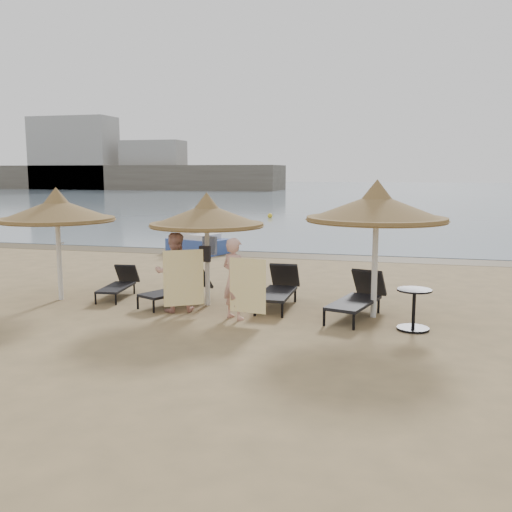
{
  "coord_description": "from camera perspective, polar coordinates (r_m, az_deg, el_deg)",
  "views": [
    {
      "loc": [
        3.63,
        -10.95,
        3.07
      ],
      "look_at": [
        0.56,
        1.2,
        1.2
      ],
      "focal_mm": 40.0,
      "sensor_mm": 36.0,
      "label": 1
    }
  ],
  "objects": [
    {
      "name": "person_left",
      "position": [
        12.59,
        -8.17,
        -0.99
      ],
      "size": [
        1.1,
        0.94,
        2.03
      ],
      "primitive_type": "imported",
      "rotation": [
        0.0,
        0.0,
        3.57
      ],
      "color": "#D49888",
      "rests_on": "ground"
    },
    {
      "name": "lounger_far_left",
      "position": [
        14.46,
        -13.5,
        -2.68
      ],
      "size": [
        0.72,
        1.69,
        0.73
      ],
      "rotation": [
        0.0,
        0.0,
        0.11
      ],
      "color": "black",
      "rests_on": "ground"
    },
    {
      "name": "pedal_boat",
      "position": [
        21.7,
        -5.86,
        1.31
      ],
      "size": [
        2.47,
        1.93,
        1.01
      ],
      "rotation": [
        0.0,
        0.0,
        -0.34
      ],
      "color": "#2D4896",
      "rests_on": "ground"
    },
    {
      "name": "lounger_near_left",
      "position": [
        13.47,
        -7.67,
        -3.15
      ],
      "size": [
        1.37,
        1.93,
        0.83
      ],
      "rotation": [
        0.0,
        0.0,
        -0.46
      ],
      "color": "black",
      "rests_on": "ground"
    },
    {
      "name": "lounger_near_right",
      "position": [
        13.13,
        2.31,
        -3.24
      ],
      "size": [
        0.67,
        2.01,
        0.9
      ],
      "rotation": [
        0.0,
        0.0,
        -0.0
      ],
      "color": "black",
      "rests_on": "ground"
    },
    {
      "name": "palapa_right",
      "position": [
        12.06,
        11.96,
        4.72
      ],
      "size": [
        2.93,
        2.93,
        2.91
      ],
      "rotation": [
        0.0,
        0.0,
        0.01
      ],
      "color": "silver",
      "rests_on": "ground"
    },
    {
      "name": "wet_sand_strip",
      "position": [
        20.9,
        4.03,
        0.03
      ],
      "size": [
        200.0,
        1.6,
        0.01
      ],
      "primitive_type": "cube",
      "color": "brown",
      "rests_on": "ground"
    },
    {
      "name": "towel_left",
      "position": [
        12.18,
        -7.25,
        -2.19
      ],
      "size": [
        0.74,
        0.47,
        1.2
      ],
      "rotation": [
        0.0,
        0.0,
        0.55
      ],
      "color": "yellow",
      "rests_on": "ground"
    },
    {
      "name": "side_table",
      "position": [
        11.56,
        15.49,
        -5.29
      ],
      "size": [
        0.67,
        0.67,
        0.81
      ],
      "rotation": [
        0.0,
        0.0,
        0.35
      ],
      "color": "black",
      "rests_on": "ground"
    },
    {
      "name": "lounger_far_right",
      "position": [
        12.39,
        10.2,
        -4.03
      ],
      "size": [
        1.21,
        2.17,
        0.93
      ],
      "rotation": [
        0.0,
        0.0,
        -0.27
      ],
      "color": "black",
      "rests_on": "ground"
    },
    {
      "name": "far_shore",
      "position": [
        93.3,
        -3.79,
        8.38
      ],
      "size": [
        150.0,
        54.8,
        12.0
      ],
      "color": "#60584C",
      "rests_on": "ground"
    },
    {
      "name": "ground",
      "position": [
        11.94,
        -4.04,
        -6.45
      ],
      "size": [
        160.0,
        160.0,
        0.0
      ],
      "primitive_type": "plane",
      "color": "#967C50",
      "rests_on": "ground"
    },
    {
      "name": "palapa_left",
      "position": [
        14.29,
        -19.3,
        4.32
      ],
      "size": [
        2.72,
        2.72,
        2.7
      ],
      "rotation": [
        0.0,
        0.0,
        -0.33
      ],
      "color": "silver",
      "rests_on": "ground"
    },
    {
      "name": "buoy_left",
      "position": [
        37.62,
        1.41,
        4.06
      ],
      "size": [
        0.33,
        0.33,
        0.33
      ],
      "primitive_type": "sphere",
      "color": "yellow",
      "rests_on": "ground"
    },
    {
      "name": "palapa_center",
      "position": [
        12.97,
        -4.95,
        4.03
      ],
      "size": [
        2.62,
        2.62,
        2.6
      ],
      "rotation": [
        0.0,
        0.0,
        -0.1
      ],
      "color": "silver",
      "rests_on": "ground"
    },
    {
      "name": "sea",
      "position": [
        91.07,
        11.97,
        6.39
      ],
      "size": [
        200.0,
        140.0,
        0.03
      ],
      "primitive_type": "cube",
      "color": "slate",
      "rests_on": "ground"
    },
    {
      "name": "person_right",
      "position": [
        11.84,
        -2.18,
        -1.62
      ],
      "size": [
        1.09,
        0.96,
        1.99
      ],
      "primitive_type": "imported",
      "rotation": [
        0.0,
        0.0,
        2.64
      ],
      "color": "#D49888",
      "rests_on": "ground"
    },
    {
      "name": "bag_dark",
      "position": [
        12.91,
        -5.13,
        0.21
      ],
      "size": [
        0.26,
        0.09,
        0.36
      ],
      "rotation": [
        0.0,
        0.0,
        -0.03
      ],
      "color": "black",
      "rests_on": "ground"
    },
    {
      "name": "towel_right",
      "position": [
        11.55,
        -0.85,
        -2.99
      ],
      "size": [
        0.79,
        0.14,
        1.12
      ],
      "rotation": [
        0.0,
        0.0,
        -0.16
      ],
      "color": "yellow",
      "rests_on": "ground"
    },
    {
      "name": "bag_patterned",
      "position": [
        13.21,
        -4.65,
        1.04
      ],
      "size": [
        0.34,
        0.17,
        0.42
      ],
      "rotation": [
        0.0,
        0.0,
        -0.19
      ],
      "color": "silver",
      "rests_on": "ground"
    },
    {
      "name": "buoy_mid",
      "position": [
        41.74,
        13.11,
        4.29
      ],
      "size": [
        0.34,
        0.34,
        0.34
      ],
      "primitive_type": "sphere",
      "color": "yellow",
      "rests_on": "ground"
    }
  ]
}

